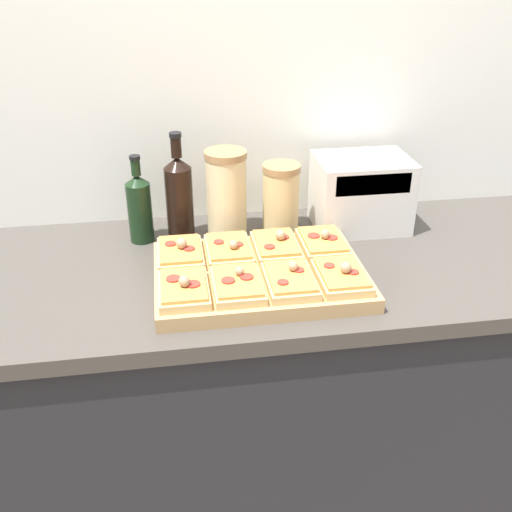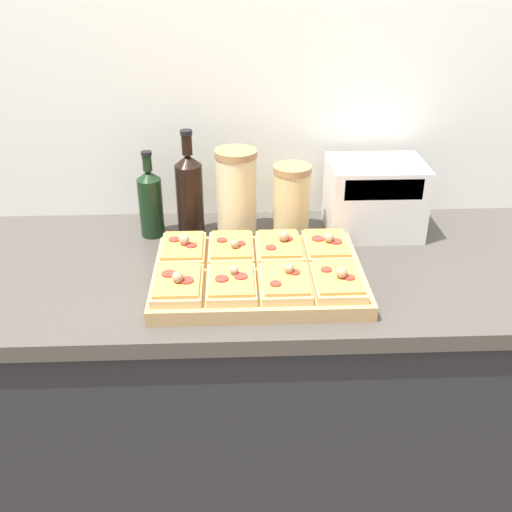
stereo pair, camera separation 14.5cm
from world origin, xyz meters
The scene contains 16 objects.
wall_back centered at (0.00, 0.67, 1.25)m, with size 6.00×0.06×2.50m.
kitchen_counter centered at (0.00, 0.32, 0.46)m, with size 2.63×0.67×0.93m.
cutting_board centered at (0.00, 0.23, 0.94)m, with size 0.50×0.36×0.04m, color tan.
pizza_slice_back_left centered at (-0.19, 0.31, 0.98)m, with size 0.11×0.16×0.05m.
pizza_slice_back_midleft centered at (-0.06, 0.31, 0.98)m, with size 0.11×0.16×0.05m.
pizza_slice_back_midright centered at (0.06, 0.31, 0.98)m, with size 0.11×0.16×0.05m.
pizza_slice_back_right centered at (0.18, 0.31, 0.98)m, with size 0.11×0.16×0.05m.
pizza_slice_front_left centered at (-0.19, 0.14, 0.98)m, with size 0.11×0.16×0.05m.
pizza_slice_front_midleft centered at (-0.06, 0.14, 0.98)m, with size 0.11×0.16×0.05m.
pizza_slice_front_midright centered at (0.06, 0.14, 0.98)m, with size 0.11×0.16×0.05m.
pizza_slice_front_right centered at (0.18, 0.14, 0.98)m, with size 0.11×0.16×0.05m.
olive_oil_bottle centered at (-0.28, 0.50, 1.03)m, with size 0.07×0.07×0.24m.
wine_bottle centered at (-0.18, 0.50, 1.05)m, with size 0.07×0.07×0.30m.
grain_jar_tall centered at (-0.05, 0.50, 1.05)m, with size 0.11×0.11×0.24m.
grain_jar_short centered at (0.10, 0.50, 1.03)m, with size 0.10×0.10×0.20m.
toaster_oven centered at (0.33, 0.50, 1.03)m, with size 0.28×0.19×0.20m.
Camera 2 is at (-0.06, -1.03, 1.67)m, focal length 42.00 mm.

